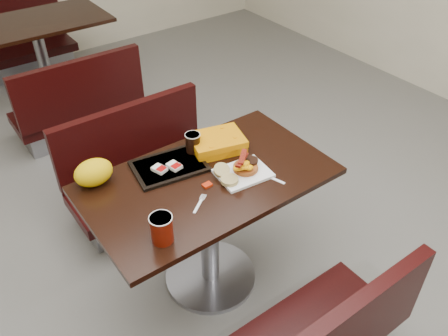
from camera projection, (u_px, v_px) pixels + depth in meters
floor at (211, 277)px, 2.71m from camera, size 6.00×7.00×0.01m
table_near at (209, 232)px, 2.48m from camera, size 1.20×0.70×0.75m
bench_near_s at (300, 327)px, 2.04m from camera, size 1.00×0.46×0.72m
bench_near_n at (147, 169)px, 2.93m from camera, size 1.00×0.46×0.72m
table_far at (44, 62)px, 4.14m from camera, size 1.20×0.70×0.75m
bench_far_s at (74, 95)px, 3.70m from camera, size 1.00×0.46×0.72m
bench_far_n at (20, 39)px, 4.59m from camera, size 1.00×0.46×0.72m
platter at (243, 173)px, 2.26m from camera, size 0.27×0.22×0.01m
pancake_stack at (246, 167)px, 2.27m from camera, size 0.14×0.14×0.03m
sausage_patty at (251, 160)px, 2.28m from camera, size 0.08×0.08×0.01m
scrambled_eggs at (244, 166)px, 2.22m from camera, size 0.08×0.07×0.04m
bacon_strips at (242, 159)px, 2.21m from camera, size 0.15×0.14×0.01m
muffin_bottom at (229, 180)px, 2.19m from camera, size 0.10×0.10×0.02m
muffin_top at (222, 170)px, 2.24m from camera, size 0.09×0.09×0.05m
coffee_cup_near at (162, 229)px, 1.88m from camera, size 0.11×0.11×0.13m
fork at (198, 206)px, 2.08m from camera, size 0.12×0.10×0.00m
knife at (270, 177)px, 2.25m from camera, size 0.06×0.16×0.00m
condiment_syrup at (207, 185)px, 2.20m from camera, size 0.05×0.03×0.01m
condiment_ketchup at (191, 169)px, 2.29m from camera, size 0.05×0.04×0.01m
tray at (169, 166)px, 2.31m from camera, size 0.39×0.30×0.02m
hashbrown_sleeve_left at (159, 169)px, 2.26m from camera, size 0.07×0.08×0.02m
hashbrown_sleeve_right at (174, 166)px, 2.28m from camera, size 0.06×0.08×0.02m
coffee_cup_far at (193, 143)px, 2.36m from camera, size 0.10×0.10×0.10m
clamshell at (217, 143)px, 2.42m from camera, size 0.32×0.27×0.07m
paper_bag at (94, 172)px, 2.18m from camera, size 0.19×0.14×0.13m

